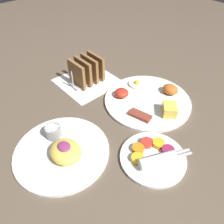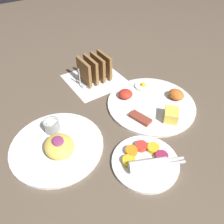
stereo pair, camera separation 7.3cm
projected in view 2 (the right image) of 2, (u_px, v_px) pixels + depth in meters
name	position (u px, v px, depth m)	size (l,w,h in m)	color
ground_plane	(108.00, 119.00, 0.75)	(3.00, 3.00, 0.00)	brown
napkin_flat	(95.00, 80.00, 0.92)	(0.22, 0.22, 0.00)	white
plate_breakfast	(152.00, 103.00, 0.79)	(0.32, 0.32, 0.05)	white
plate_condiments	(146.00, 161.00, 0.61)	(0.19, 0.19, 0.04)	white
plate_foreground	(57.00, 144.00, 0.65)	(0.28, 0.28, 0.06)	white
toast_rack	(95.00, 69.00, 0.88)	(0.10, 0.15, 0.10)	#B7B7BC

